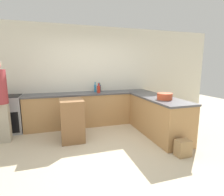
% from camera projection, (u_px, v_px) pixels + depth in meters
% --- Properties ---
extents(ground_plane, '(14.00, 14.00, 0.00)m').
position_uv_depth(ground_plane, '(109.00, 152.00, 3.29)').
color(ground_plane, beige).
extents(wall_back, '(8.00, 0.06, 2.70)m').
position_uv_depth(wall_back, '(88.00, 75.00, 5.00)').
color(wall_back, silver).
rests_on(wall_back, ground_plane).
extents(counter_back, '(3.42, 0.63, 0.89)m').
position_uv_depth(counter_back, '(91.00, 108.00, 4.85)').
color(counter_back, tan).
rests_on(counter_back, ground_plane).
extents(counter_peninsula, '(0.69, 1.84, 0.89)m').
position_uv_depth(counter_peninsula, '(158.00, 116.00, 4.11)').
color(counter_peninsula, tan).
rests_on(counter_peninsula, ground_plane).
extents(range_oven, '(0.60, 0.61, 0.91)m').
position_uv_depth(range_oven, '(10.00, 114.00, 4.25)').
color(range_oven, '#99999E').
rests_on(range_oven, ground_plane).
extents(island_table, '(0.48, 0.62, 0.90)m').
position_uv_depth(island_table, '(72.00, 120.00, 3.80)').
color(island_table, brown).
rests_on(island_table, ground_plane).
extents(mixing_bowl, '(0.32, 0.32, 0.14)m').
position_uv_depth(mixing_bowl, '(165.00, 96.00, 3.76)').
color(mixing_bowl, '#DB512D').
rests_on(mixing_bowl, counter_peninsula).
extents(water_bottle_blue, '(0.08, 0.08, 0.26)m').
position_uv_depth(water_bottle_blue, '(99.00, 88.00, 4.83)').
color(water_bottle_blue, '#386BB7').
rests_on(water_bottle_blue, counter_back).
extents(dish_soap_bottle, '(0.06, 0.06, 0.28)m').
position_uv_depth(dish_soap_bottle, '(95.00, 88.00, 4.88)').
color(dish_soap_bottle, '#338CBF').
rests_on(dish_soap_bottle, counter_back).
extents(hot_sauce_bottle, '(0.09, 0.09, 0.26)m').
position_uv_depth(hot_sauce_bottle, '(99.00, 89.00, 4.70)').
color(hot_sauce_bottle, red).
rests_on(hot_sauce_bottle, counter_back).
extents(wine_bottle_dark, '(0.07, 0.07, 0.25)m').
position_uv_depth(wine_bottle_dark, '(100.00, 88.00, 5.00)').
color(wine_bottle_dark, black).
rests_on(wine_bottle_dark, counter_back).
extents(paper_bag, '(0.26, 0.19, 0.30)m').
position_uv_depth(paper_bag, '(183.00, 148.00, 3.14)').
color(paper_bag, '#A88456').
rests_on(paper_bag, ground_plane).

